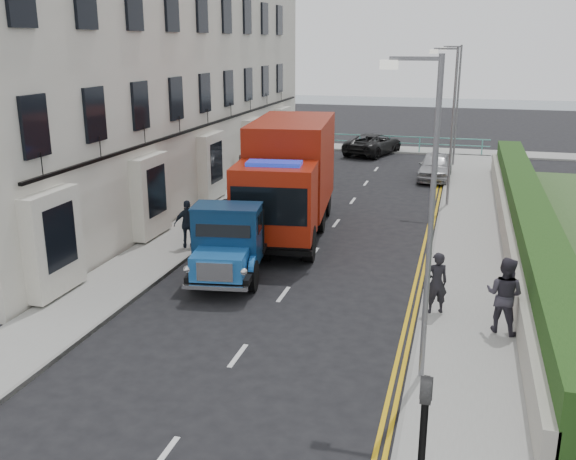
% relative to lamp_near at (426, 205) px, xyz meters
% --- Properties ---
extents(ground, '(120.00, 120.00, 0.00)m').
position_rel_lamp_near_xyz_m(ground, '(-4.18, 2.00, -4.00)').
color(ground, black).
rests_on(ground, ground).
extents(pavement_west, '(2.40, 38.00, 0.12)m').
position_rel_lamp_near_xyz_m(pavement_west, '(-9.38, 11.00, -3.94)').
color(pavement_west, gray).
rests_on(pavement_west, ground).
extents(pavement_east, '(2.60, 38.00, 0.12)m').
position_rel_lamp_near_xyz_m(pavement_east, '(1.12, 11.00, -3.94)').
color(pavement_east, gray).
rests_on(pavement_east, ground).
extents(promenade, '(30.00, 2.50, 0.12)m').
position_rel_lamp_near_xyz_m(promenade, '(-4.18, 31.00, -3.94)').
color(promenade, gray).
rests_on(promenade, ground).
extents(sea_plane, '(120.00, 120.00, 0.00)m').
position_rel_lamp_near_xyz_m(sea_plane, '(-4.18, 62.00, -4.00)').
color(sea_plane, slate).
rests_on(sea_plane, ground).
extents(terrace_west, '(6.31, 30.20, 14.25)m').
position_rel_lamp_near_xyz_m(terrace_west, '(-13.65, 15.00, 3.17)').
color(terrace_west, silver).
rests_on(terrace_west, ground).
extents(garden_east, '(1.45, 28.00, 1.75)m').
position_rel_lamp_near_xyz_m(garden_east, '(3.03, 11.00, -3.10)').
color(garden_east, '#B2AD9E').
rests_on(garden_east, ground).
extents(seafront_railing, '(13.00, 0.08, 1.11)m').
position_rel_lamp_near_xyz_m(seafront_railing, '(-4.18, 30.20, -3.42)').
color(seafront_railing, '#59B2A5').
rests_on(seafront_railing, ground).
extents(lamp_near, '(1.23, 0.18, 7.00)m').
position_rel_lamp_near_xyz_m(lamp_near, '(0.00, 0.00, 0.00)').
color(lamp_near, slate).
rests_on(lamp_near, ground).
extents(lamp_mid, '(1.23, 0.18, 7.00)m').
position_rel_lamp_near_xyz_m(lamp_mid, '(0.00, 16.00, 0.00)').
color(lamp_mid, slate).
rests_on(lamp_mid, ground).
extents(lamp_far, '(1.23, 0.18, 7.00)m').
position_rel_lamp_near_xyz_m(lamp_far, '(0.00, 26.00, 0.00)').
color(lamp_far, slate).
rests_on(lamp_far, ground).
extents(traffic_signal, '(0.16, 0.20, 3.10)m').
position_rel_lamp_near_xyz_m(traffic_signal, '(0.42, -5.50, -1.92)').
color(traffic_signal, black).
rests_on(traffic_signal, ground).
extents(bedford_lorry, '(2.72, 5.32, 2.41)m').
position_rel_lamp_near_xyz_m(bedford_lorry, '(-6.14, 4.73, -2.89)').
color(bedford_lorry, black).
rests_on(bedford_lorry, ground).
extents(red_lorry, '(3.72, 8.47, 4.30)m').
position_rel_lamp_near_xyz_m(red_lorry, '(-5.72, 10.27, -1.71)').
color(red_lorry, black).
rests_on(red_lorry, ground).
extents(parked_car_front, '(1.74, 4.17, 1.41)m').
position_rel_lamp_near_xyz_m(parked_car_front, '(-7.78, 9.00, -3.29)').
color(parked_car_front, black).
rests_on(parked_car_front, ground).
extents(parked_car_mid, '(2.26, 4.88, 1.55)m').
position_rel_lamp_near_xyz_m(parked_car_mid, '(-7.48, 14.00, -3.22)').
color(parked_car_mid, '#5FA6CD').
rests_on(parked_car_mid, ground).
extents(parked_car_rear, '(2.51, 4.91, 1.37)m').
position_rel_lamp_near_xyz_m(parked_car_rear, '(-7.49, 19.25, -3.31)').
color(parked_car_rear, '#98999D').
rests_on(parked_car_rear, ground).
extents(seafront_car_left, '(3.75, 5.53, 1.41)m').
position_rel_lamp_near_xyz_m(seafront_car_left, '(-5.10, 29.00, -3.29)').
color(seafront_car_left, black).
rests_on(seafront_car_left, ground).
extents(seafront_car_right, '(1.74, 4.23, 1.44)m').
position_rel_lamp_near_xyz_m(seafront_car_right, '(-0.74, 22.00, -3.28)').
color(seafront_car_right, '#A7A8AB').
rests_on(seafront_car_right, ground).
extents(pedestrian_east_near, '(0.73, 0.61, 1.71)m').
position_rel_lamp_near_xyz_m(pedestrian_east_near, '(0.22, 3.59, -3.02)').
color(pedestrian_east_near, black).
rests_on(pedestrian_east_near, pavement_east).
extents(pedestrian_east_far, '(1.18, 1.07, 1.97)m').
position_rel_lamp_near_xyz_m(pedestrian_east_far, '(1.92, 2.84, -2.89)').
color(pedestrian_east_far, '#33303B').
rests_on(pedestrian_east_far, pavement_east).
extents(pedestrian_west_near, '(1.08, 0.85, 1.72)m').
position_rel_lamp_near_xyz_m(pedestrian_west_near, '(-8.58, 7.14, -3.02)').
color(pedestrian_west_near, black).
rests_on(pedestrian_west_near, pavement_west).
extents(pedestrian_west_far, '(0.91, 0.85, 1.56)m').
position_rel_lamp_near_xyz_m(pedestrian_west_far, '(-10.18, 17.52, -3.10)').
color(pedestrian_west_far, '#3B2D2B').
rests_on(pedestrian_west_far, pavement_west).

